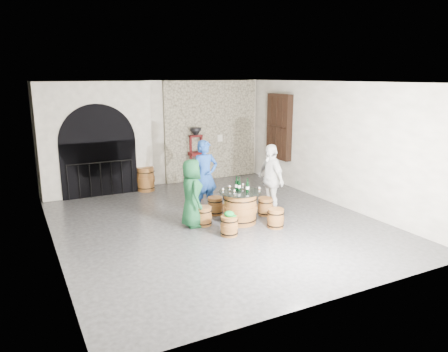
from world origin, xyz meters
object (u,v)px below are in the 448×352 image
barrel_stool_left (204,216)px  barrel_table (240,207)px  barrel_stool_near_left (229,226)px  side_barrel (146,179)px  person_white (270,179)px  wine_bottle_center (247,187)px  barrel_stool_far (215,206)px  barrel_stool_near_right (276,218)px  wine_bottle_right (237,185)px  person_green (192,193)px  wine_bottle_left (239,185)px  barrel_stool_right (265,207)px  person_blue (205,176)px  corking_press (196,151)px

barrel_stool_left → barrel_table: bearing=-15.5°
barrel_stool_near_left → side_barrel: size_ratio=0.61×
person_white → wine_bottle_center: (-0.86, -0.36, 0.01)m
barrel_stool_left → barrel_stool_far: same height
barrel_stool_near_left → barrel_stool_near_right: bearing=-2.0°
barrel_stool_near_right → wine_bottle_right: size_ratio=1.34×
barrel_stool_near_right → side_barrel: 4.69m
wine_bottle_center → side_barrel: bearing=107.6°
person_green → wine_bottle_left: size_ratio=4.77×
barrel_stool_right → person_white: 0.68m
barrel_table → person_blue: (-0.34, 1.16, 0.53)m
barrel_stool_right → wine_bottle_left: wine_bottle_left is taller
barrel_stool_right → barrel_stool_near_left: size_ratio=1.00×
corking_press → person_blue: bearing=-113.3°
barrel_stool_near_right → wine_bottle_right: wine_bottle_right is taller
barrel_stool_left → person_white: 1.92m
barrel_stool_near_right → wine_bottle_center: bearing=129.8°
person_green → wine_bottle_right: person_green is taller
barrel_stool_near_left → wine_bottle_left: 1.14m
person_white → side_barrel: bearing=-148.1°
barrel_stool_left → person_white: bearing=0.2°
person_white → side_barrel: person_white is taller
wine_bottle_left → corking_press: bearing=81.3°
barrel_stool_right → person_blue: person_blue is taller
barrel_stool_right → person_green: bearing=177.0°
barrel_stool_near_right → side_barrel: size_ratio=0.61×
wine_bottle_center → wine_bottle_right: (-0.13, 0.27, 0.00)m
barrel_stool_near_left → wine_bottle_left: (0.62, 0.68, 0.67)m
corking_press → wine_bottle_right: bearing=-103.4°
barrel_stool_far → side_barrel: 3.05m
wine_bottle_left → wine_bottle_center: size_ratio=1.00×
barrel_stool_far → wine_bottle_left: bearing=-70.8°
wine_bottle_right → barrel_stool_right: bearing=3.3°
barrel_stool_near_right → wine_bottle_left: bearing=127.0°
barrel_stool_far → person_green: 1.13m
wine_bottle_right → corking_press: (0.61, 3.75, 0.14)m
barrel_stool_near_left → wine_bottle_center: 1.10m
barrel_stool_left → side_barrel: (-0.28, 3.51, 0.14)m
person_blue → corking_press: 2.90m
wine_bottle_left → wine_bottle_center: (0.11, -0.20, 0.00)m
barrel_table → barrel_stool_near_right: barrel_table is taller
barrel_stool_near_right → person_blue: person_blue is taller
barrel_table → barrel_stool_far: 0.87m
barrel_stool_near_left → side_barrel: bearing=96.5°
barrel_stool_right → wine_bottle_left: 1.06m
barrel_stool_near_right → person_blue: bearing=116.5°
barrel_stool_near_right → barrel_stool_near_left: 1.16m
wine_bottle_left → person_white: bearing=9.5°
barrel_stool_near_left → wine_bottle_center: bearing=33.8°
barrel_table → wine_bottle_right: size_ratio=3.00×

